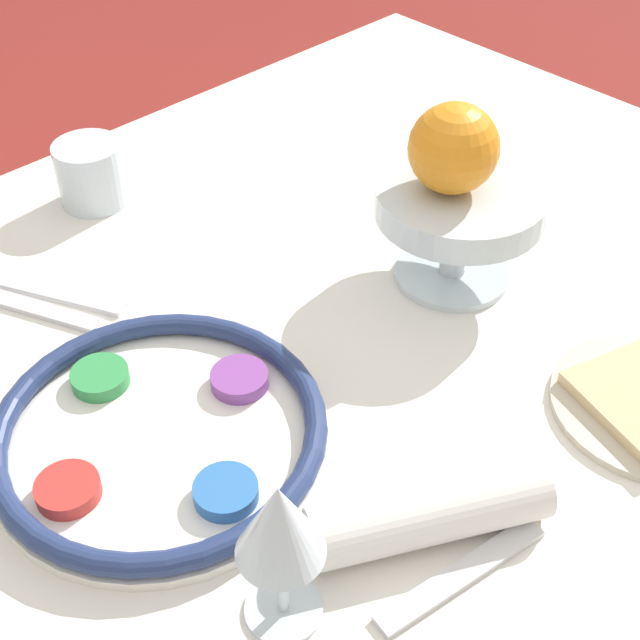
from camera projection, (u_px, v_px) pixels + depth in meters
dining_table at (332, 566)px, 1.10m from camera, size 1.30×1.03×0.72m
seder_plate at (159, 432)px, 0.76m from camera, size 0.29×0.29×0.03m
wine_glass at (280, 527)px, 0.59m from camera, size 0.06×0.06×0.14m
fruit_stand at (457, 211)px, 0.90m from camera, size 0.17×0.17×0.11m
orange_fruit at (454, 148)px, 0.85m from camera, size 0.09×0.09×0.09m
napkin_roll at (429, 513)px, 0.69m from camera, size 0.19×0.14×0.05m
cup_mid at (91, 174)px, 1.03m from camera, size 0.08×0.08×0.07m
fork_left at (24, 305)px, 0.91m from camera, size 0.09×0.17×0.01m
fork_right at (49, 292)px, 0.93m from camera, size 0.10×0.16×0.01m
spoon at (461, 575)px, 0.67m from camera, size 0.16×0.05×0.01m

